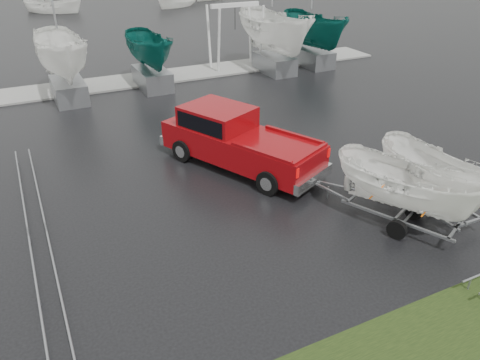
% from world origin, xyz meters
% --- Properties ---
extents(ground_plane, '(120.00, 120.00, 0.00)m').
position_xyz_m(ground_plane, '(0.00, 0.00, 0.00)').
color(ground_plane, black).
rests_on(ground_plane, ground).
extents(dock, '(30.00, 3.00, 0.12)m').
position_xyz_m(dock, '(0.00, 13.00, 0.05)').
color(dock, gray).
rests_on(dock, ground).
extents(pickup_truck, '(4.80, 6.93, 2.20)m').
position_xyz_m(pickup_truck, '(-1.53, 0.05, 1.15)').
color(pickup_truck, maroon).
rests_on(pickup_truck, ground).
extents(trailer_hitched, '(2.58, 3.76, 5.16)m').
position_xyz_m(trailer_hitched, '(1.35, -6.16, 2.80)').
color(trailer_hitched, gray).
rests_on(trailer_hitched, ground).
extents(trailer_parked, '(1.79, 3.62, 4.98)m').
position_xyz_m(trailer_parked, '(2.72, -5.89, 2.70)').
color(trailer_parked, gray).
rests_on(trailer_parked, ground).
extents(boat_hoist, '(3.30, 2.18, 4.12)m').
position_xyz_m(boat_hoist, '(4.73, 13.00, 2.67)').
color(boat_hoist, silver).
rests_on(boat_hoist, ground).
extents(keelboat_0, '(2.51, 3.20, 10.69)m').
position_xyz_m(keelboat_0, '(-6.17, 11.00, 4.00)').
color(keelboat_0, gray).
rests_on(keelboat_0, ground).
extents(keelboat_1, '(2.08, 3.20, 6.64)m').
position_xyz_m(keelboat_1, '(-1.47, 11.20, 3.25)').
color(keelboat_1, gray).
rests_on(keelboat_1, ground).
extents(keelboat_3, '(2.41, 3.20, 10.58)m').
position_xyz_m(keelboat_3, '(9.69, 11.30, 3.83)').
color(keelboat_3, gray).
rests_on(keelboat_3, ground).
extents(mast_rack_0, '(0.56, 6.50, 0.06)m').
position_xyz_m(mast_rack_0, '(-9.00, 1.00, 0.35)').
color(mast_rack_0, gray).
rests_on(mast_rack_0, ground).
extents(mast_rack_1, '(0.56, 6.50, 0.06)m').
position_xyz_m(mast_rack_1, '(-9.00, -5.00, 0.35)').
color(mast_rack_1, gray).
rests_on(mast_rack_1, ground).
extents(moored_boat_1, '(3.62, 3.61, 11.41)m').
position_xyz_m(moored_boat_1, '(-3.19, 42.82, 0.00)').
color(moored_boat_1, white).
rests_on(moored_boat_1, ground).
extents(moored_boat_2, '(3.40, 3.37, 11.28)m').
position_xyz_m(moored_boat_2, '(10.49, 40.87, 0.00)').
color(moored_boat_2, white).
rests_on(moored_boat_2, ground).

